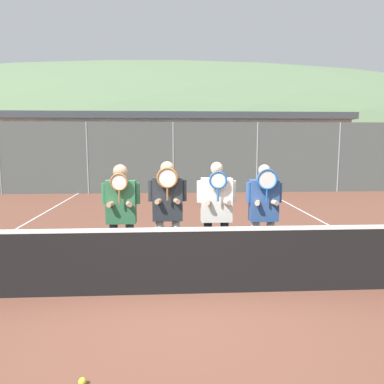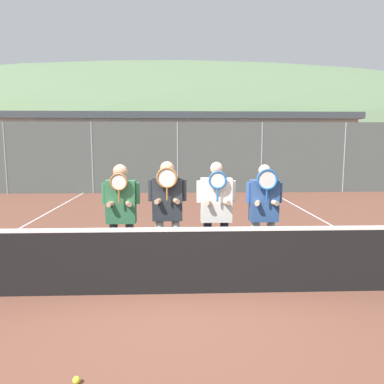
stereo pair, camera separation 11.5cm
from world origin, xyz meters
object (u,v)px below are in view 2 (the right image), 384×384
Objects in this scene: car_far_left at (48,167)px; player_rightmost at (264,209)px; player_center_left at (167,207)px; player_center_right at (216,209)px; tennis_ball_on_court at (76,380)px; car_left_of_center at (156,168)px; player_leftmost at (121,210)px; car_center at (265,168)px.

player_rightmost is at bearing -57.44° from car_far_left.
player_center_left reaches higher than player_center_right.
player_rightmost is at bearing 50.67° from tennis_ball_on_court.
car_far_left is 4.90m from car_left_of_center.
car_far_left is at bearing 113.65° from player_leftmost.
car_left_of_center is 14.18m from tennis_ball_on_court.
player_center_left is 1.54m from player_rightmost.
player_center_left is (0.72, 0.08, 0.03)m from player_leftmost.
car_center is at bearing 69.55° from player_center_left.
car_left_of_center reaches higher than tennis_ball_on_court.
car_far_left is (-7.28, 11.40, -0.11)m from player_rightmost.
player_center_right reaches higher than player_rightmost.
player_leftmost reaches higher than car_center.
car_far_left is 59.37× the size of tennis_ball_on_court.
car_far_left is 0.95× the size of car_center.
tennis_ball_on_court is (5.01, -14.18, -0.89)m from car_far_left.
player_center_left is 0.38× the size of car_left_of_center.
car_left_of_center is (-2.39, 11.38, -0.15)m from player_rightmost.
player_rightmost is 0.43× the size of car_far_left.
player_leftmost is at bearing -89.36° from car_left_of_center.
car_left_of_center is at bearing 94.26° from player_center_left.
player_center_left reaches higher than car_left_of_center.
player_center_left is 0.45× the size of car_far_left.
tennis_ball_on_court is at bearing -90.29° from player_leftmost.
player_rightmost is (0.78, 0.10, -0.02)m from player_center_right.
car_far_left reaches higher than player_rightmost.
player_leftmost reaches higher than car_left_of_center.
tennis_ball_on_court is at bearing -70.54° from car_far_left.
tennis_ball_on_court is (0.11, -14.15, -0.85)m from car_left_of_center.
car_left_of_center is 1.12× the size of car_center.
player_leftmost is 2.89m from tennis_ball_on_court.
player_center_left reaches higher than player_rightmost.
tennis_ball_on_court is at bearing -129.33° from player_rightmost.
car_far_left reaches higher than car_center.
tennis_ball_on_court is (-0.01, -2.71, -1.02)m from player_leftmost.
player_center_right reaches higher than player_leftmost.
player_center_left is 0.77m from player_center_right.
car_center is (5.01, -0.20, -0.01)m from car_left_of_center.
car_far_left is at bearing 116.76° from player_center_left.
car_center is at bearing -1.32° from car_far_left.
car_left_of_center is at bearing 97.99° from player_center_right.
car_center is (4.16, 11.16, -0.21)m from player_center_left.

